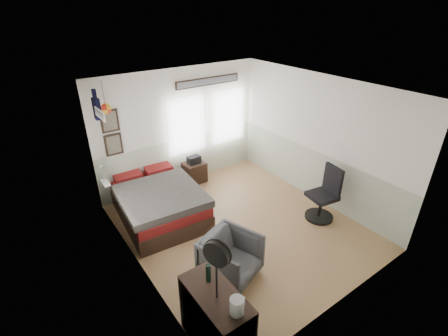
{
  "coord_description": "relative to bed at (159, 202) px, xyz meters",
  "views": [
    {
      "loc": [
        -3.21,
        -3.99,
        3.96
      ],
      "look_at": [
        -0.1,
        0.4,
        1.15
      ],
      "focal_mm": 26.0,
      "sensor_mm": 36.0,
      "label": 1
    }
  ],
  "objects": [
    {
      "name": "wall_decor",
      "position": [
        0.02,
        0.72,
        1.77
      ],
      "size": [
        3.55,
        1.32,
        1.44
      ],
      "color": "#3F2A1E",
      "rests_on": "room_shell"
    },
    {
      "name": "task_chair",
      "position": [
        2.67,
        -1.95,
        0.13
      ],
      "size": [
        0.57,
        0.57,
        1.12
      ],
      "rotation": [
        0.0,
        0.0,
        -0.16
      ],
      "color": "black",
      "rests_on": "ground_plane"
    },
    {
      "name": "bottle",
      "position": [
        -0.58,
        -2.77,
        0.7
      ],
      "size": [
        0.06,
        0.06,
        0.25
      ],
      "primitive_type": "cylinder",
      "color": "black",
      "rests_on": "dresser"
    },
    {
      "name": "dresser",
      "position": [
        -0.61,
        -2.98,
        0.12
      ],
      "size": [
        0.48,
        1.0,
        0.9
      ],
      "primitive_type": "cube",
      "color": "black",
      "rests_on": "ground_plane"
    },
    {
      "name": "kettle",
      "position": [
        -0.57,
        -3.33,
        0.68
      ],
      "size": [
        0.19,
        0.16,
        0.21
      ],
      "rotation": [
        0.0,
        0.0,
        -0.06
      ],
      "color": "silver",
      "rests_on": "dresser"
    },
    {
      "name": "room_shell",
      "position": [
        1.05,
        -1.05,
        1.28
      ],
      "size": [
        4.02,
        4.52,
        2.71
      ],
      "color": "white",
      "rests_on": "ground_plane"
    },
    {
      "name": "nightstand",
      "position": [
        1.31,
        0.8,
        -0.08
      ],
      "size": [
        0.51,
        0.41,
        0.5
      ],
      "primitive_type": "cube",
      "rotation": [
        0.0,
        0.0,
        0.02
      ],
      "color": "black",
      "rests_on": "ground_plane"
    },
    {
      "name": "stand_fan",
      "position": [
        -0.62,
        -3.03,
        1.2
      ],
      "size": [
        0.21,
        0.32,
        0.81
      ],
      "rotation": [
        0.0,
        0.0,
        0.4
      ],
      "color": "black",
      "rests_on": "dresser"
    },
    {
      "name": "black_bag",
      "position": [
        1.31,
        0.8,
        0.26
      ],
      "size": [
        0.31,
        0.2,
        0.18
      ],
      "primitive_type": "cube",
      "rotation": [
        0.0,
        0.0,
        0.03
      ],
      "color": "black",
      "rests_on": "nightstand"
    },
    {
      "name": "armchair",
      "position": [
        0.23,
        -2.15,
        0.05
      ],
      "size": [
        1.03,
        1.04,
        0.74
      ],
      "primitive_type": "imported",
      "rotation": [
        0.0,
        0.0,
        0.35
      ],
      "color": "#505157",
      "rests_on": "ground_plane"
    },
    {
      "name": "ground_plane",
      "position": [
        1.13,
        -1.24,
        -0.33
      ],
      "size": [
        4.0,
        4.5,
        0.01
      ],
      "primitive_type": "cube",
      "color": "#A47E4C"
    },
    {
      "name": "bed",
      "position": [
        0.0,
        0.0,
        0.0
      ],
      "size": [
        1.64,
        2.2,
        0.67
      ],
      "rotation": [
        0.0,
        0.0,
        -0.08
      ],
      "color": "black",
      "rests_on": "ground_plane"
    }
  ]
}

